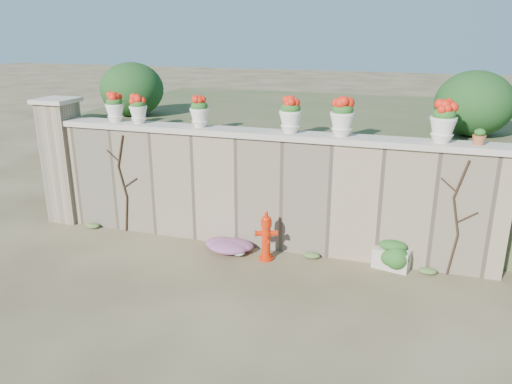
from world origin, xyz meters
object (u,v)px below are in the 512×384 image
(urn_pot_0, at_px, (115,108))
(fire_hydrant, at_px, (266,236))
(planter_box, at_px, (392,255))
(terracotta_pot, at_px, (479,138))

(urn_pot_0, bearing_deg, fire_hydrant, -10.75)
(fire_hydrant, height_order, planter_box, fire_hydrant)
(fire_hydrant, bearing_deg, terracotta_pot, -9.91)
(urn_pot_0, height_order, terracotta_pot, urn_pot_0)
(planter_box, xyz_separation_m, urn_pot_0, (-5.19, 0.25, 2.14))
(terracotta_pot, bearing_deg, fire_hydrant, -169.32)
(urn_pot_0, xyz_separation_m, terracotta_pot, (6.27, 0.00, -0.15))
(fire_hydrant, xyz_separation_m, urn_pot_0, (-3.12, 0.59, 1.93))
(fire_hydrant, height_order, terracotta_pot, terracotta_pot)
(fire_hydrant, xyz_separation_m, terracotta_pot, (3.15, 0.59, 1.77))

